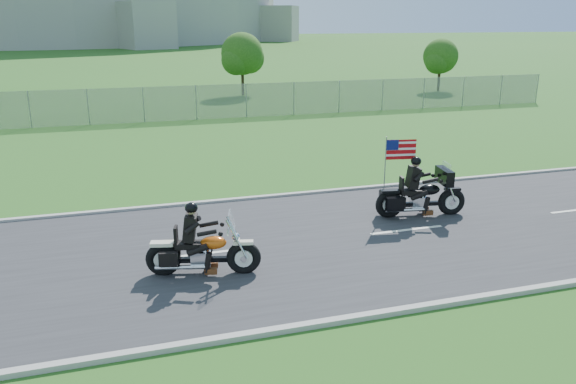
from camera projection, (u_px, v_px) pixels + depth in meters
name	position (u px, v px, depth m)	size (l,w,h in m)	color
ground	(268.00, 248.00, 14.56)	(420.00, 420.00, 0.00)	#24591B
road	(268.00, 247.00, 14.55)	(120.00, 8.00, 0.04)	#28282B
curb_north	(236.00, 200.00, 18.24)	(120.00, 0.18, 0.12)	#9E9B93
curb_south	(323.00, 323.00, 10.84)	(120.00, 0.18, 0.12)	#9E9B93
fence	(88.00, 107.00, 31.15)	(60.00, 0.03, 2.00)	gray
tree_fence_near	(243.00, 56.00, 42.81)	(3.52, 3.28, 4.75)	#382316
tree_fence_far	(441.00, 58.00, 45.53)	(3.08, 2.87, 4.20)	#382316
motorcycle_lead	(201.00, 253.00, 12.84)	(2.62, 1.06, 1.78)	black
motorcycle_follow	(421.00, 196.00, 16.67)	(2.77, 1.07, 2.32)	black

